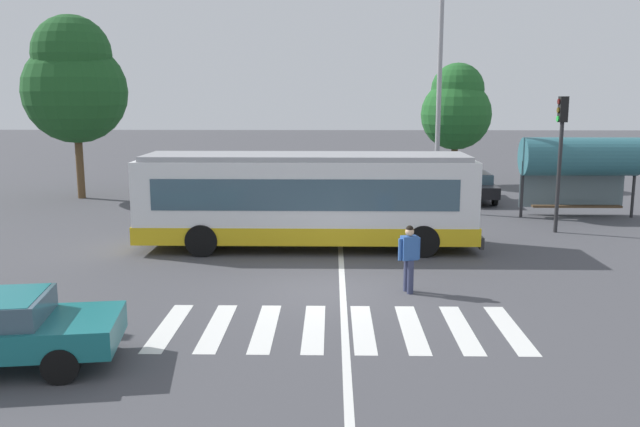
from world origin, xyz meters
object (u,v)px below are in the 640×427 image
(city_transit_bus, at_px, (307,200))
(parked_car_teal, at_px, (412,183))
(parked_car_white, at_px, (183,183))
(parked_car_champagne, at_px, (296,182))
(traffic_light_far_corner, at_px, (561,142))
(background_tree_left, at_px, (74,81))
(parked_car_black, at_px, (471,185))
(pedestrian_crossing_street, at_px, (409,255))
(bus_stop_shelter, at_px, (580,158))
(background_tree_right, at_px, (456,107))
(parked_car_charcoal, at_px, (243,183))
(twin_arm_street_lamp, at_px, (440,72))
(parked_car_blue, at_px, (355,184))

(city_transit_bus, distance_m, parked_car_teal, 11.31)
(parked_car_white, relative_size, parked_car_champagne, 1.01)
(traffic_light_far_corner, bearing_deg, background_tree_left, 159.26)
(traffic_light_far_corner, bearing_deg, parked_car_black, 101.87)
(pedestrian_crossing_street, xyz_separation_m, parked_car_black, (4.65, 14.83, -0.20))
(parked_car_black, xyz_separation_m, bus_stop_shelter, (3.39, -4.24, 1.65))
(city_transit_bus, relative_size, background_tree_left, 1.26)
(background_tree_left, distance_m, background_tree_right, 19.65)
(city_transit_bus, distance_m, pedestrian_crossing_street, 5.61)
(traffic_light_far_corner, bearing_deg, parked_car_champagne, 141.10)
(pedestrian_crossing_street, xyz_separation_m, parked_car_white, (-9.06, 15.00, -0.20))
(parked_car_champagne, xyz_separation_m, parked_car_teal, (5.56, -0.33, 0.00))
(parked_car_champagne, relative_size, bus_stop_shelter, 0.99)
(background_tree_right, bearing_deg, parked_car_charcoal, -154.24)
(parked_car_teal, bearing_deg, parked_car_charcoal, -179.22)
(parked_car_champagne, relative_size, traffic_light_far_corner, 0.94)
(twin_arm_street_lamp, bearing_deg, background_tree_right, 74.80)
(pedestrian_crossing_street, height_order, parked_car_champagne, pedestrian_crossing_street)
(parked_car_white, height_order, twin_arm_street_lamp, twin_arm_street_lamp)
(background_tree_left, xyz_separation_m, background_tree_right, (18.91, 5.18, -1.30))
(city_transit_bus, bearing_deg, pedestrian_crossing_street, -60.53)
(parked_car_teal, xyz_separation_m, background_tree_left, (-15.95, 0.04, 4.81))
(twin_arm_street_lamp, bearing_deg, bus_stop_shelter, -11.40)
(parked_car_champagne, bearing_deg, parked_car_blue, -8.80)
(parked_car_charcoal, bearing_deg, parked_car_teal, 0.78)
(pedestrian_crossing_street, height_order, parked_car_white, pedestrian_crossing_street)
(parked_car_teal, height_order, traffic_light_far_corner, traffic_light_far_corner)
(parked_car_white, distance_m, twin_arm_street_lamp, 13.05)
(bus_stop_shelter, relative_size, background_tree_left, 0.54)
(city_transit_bus, xyz_separation_m, parked_car_charcoal, (-3.47, 10.18, -0.82))
(pedestrian_crossing_street, distance_m, parked_car_blue, 15.07)
(parked_car_champagne, height_order, parked_car_blue, same)
(pedestrian_crossing_street, relative_size, parked_car_white, 0.37)
(parked_car_champagne, distance_m, twin_arm_street_lamp, 8.85)
(city_transit_bus, relative_size, parked_car_champagne, 2.37)
(parked_car_white, xyz_separation_m, twin_arm_street_lamp, (11.55, -3.30, 5.10))
(city_transit_bus, bearing_deg, bus_stop_shelter, 27.97)
(city_transit_bus, bearing_deg, parked_car_blue, 79.34)
(parked_car_white, xyz_separation_m, traffic_light_far_corner, (15.25, -7.48, 2.49))
(bus_stop_shelter, bearing_deg, traffic_light_far_corner, -121.24)
(background_tree_right, bearing_deg, parked_car_champagne, -150.15)
(parked_car_charcoal, xyz_separation_m, parked_car_teal, (8.09, 0.11, 0.00))
(twin_arm_street_lamp, bearing_deg, parked_car_blue, 134.78)
(parked_car_champagne, bearing_deg, parked_car_black, -4.50)
(parked_car_white, bearing_deg, parked_car_blue, 0.27)
(city_transit_bus, relative_size, traffic_light_far_corner, 2.23)
(pedestrian_crossing_street, bearing_deg, parked_car_white, 121.13)
(parked_car_blue, distance_m, traffic_light_far_corner, 10.58)
(parked_car_black, height_order, background_tree_left, background_tree_left)
(parked_car_white, bearing_deg, pedestrian_crossing_street, -58.87)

